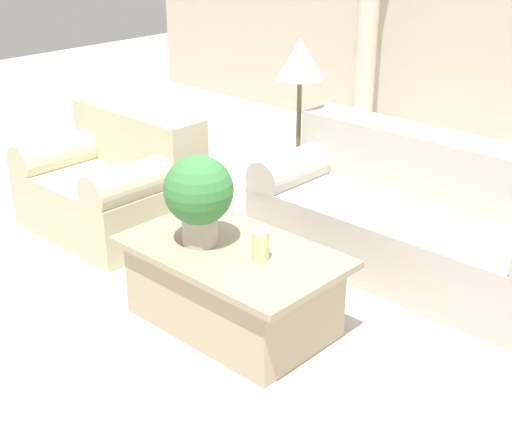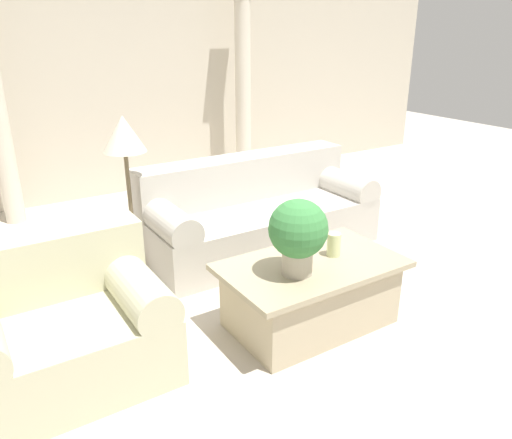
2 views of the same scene
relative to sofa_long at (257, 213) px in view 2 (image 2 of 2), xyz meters
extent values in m
plane|color=#BCB2A3|center=(-0.31, -0.84, -0.34)|extent=(16.00, 16.00, 0.00)
cube|color=beige|center=(-0.31, 2.40, 1.26)|extent=(10.00, 0.06, 3.20)
cube|color=#B7B2A8|center=(0.00, -0.07, -0.13)|extent=(2.19, 0.93, 0.43)
cube|color=#B7B2A8|center=(0.00, 0.23, 0.30)|extent=(2.19, 0.33, 0.42)
cylinder|color=#B7B2A8|center=(-0.96, -0.07, 0.16)|extent=(0.28, 0.93, 0.28)
cylinder|color=#B7B2A8|center=(0.96, -0.07, 0.16)|extent=(0.28, 0.93, 0.28)
cube|color=beige|center=(-2.02, -1.02, -0.13)|extent=(1.17, 0.93, 0.43)
cube|color=beige|center=(-2.02, -0.72, 0.30)|extent=(1.17, 0.33, 0.42)
cylinder|color=beige|center=(-1.57, -1.02, 0.16)|extent=(0.28, 0.93, 0.28)
cube|color=tan|center=(-0.41, -1.35, -0.12)|extent=(1.10, 0.66, 0.44)
cube|color=tan|center=(-0.41, -1.35, 0.12)|extent=(1.25, 0.76, 0.04)
cylinder|color=#B2A893|center=(-0.59, -1.42, 0.22)|extent=(0.20, 0.20, 0.15)
sphere|color=#387A3D|center=(-0.59, -1.42, 0.46)|extent=(0.39, 0.39, 0.39)
cylinder|color=beige|center=(-0.21, -1.34, 0.22)|extent=(0.10, 0.10, 0.17)
cylinder|color=brown|center=(-1.17, 0.13, -0.33)|extent=(0.27, 0.27, 0.03)
cylinder|color=brown|center=(-1.17, 0.13, 0.20)|extent=(0.04, 0.04, 1.04)
cone|color=beige|center=(-1.17, 0.13, 0.87)|extent=(0.35, 0.35, 0.29)
cylinder|color=beige|center=(1.05, 1.98, 0.88)|extent=(0.20, 0.20, 2.45)
camera|label=1|loc=(2.10, -3.85, 1.91)|focal=50.00mm
camera|label=2|loc=(-2.40, -3.76, 1.67)|focal=35.00mm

